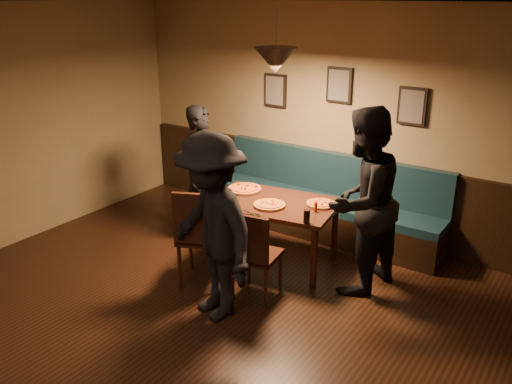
# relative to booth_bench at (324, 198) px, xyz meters

# --- Properties ---
(floor) EXTENTS (7.00, 7.00, 0.00)m
(floor) POSITION_rel_booth_bench_xyz_m (0.00, -3.20, -0.50)
(floor) COLOR black
(floor) RESTS_ON ground
(ceiling) EXTENTS (7.00, 7.00, 0.00)m
(ceiling) POSITION_rel_booth_bench_xyz_m (0.00, -3.20, 2.30)
(ceiling) COLOR silver
(ceiling) RESTS_ON ground
(wall_back) EXTENTS (6.00, 0.00, 6.00)m
(wall_back) POSITION_rel_booth_bench_xyz_m (0.00, 0.30, 0.90)
(wall_back) COLOR #8C704F
(wall_back) RESTS_ON ground
(wainscot) EXTENTS (5.88, 0.06, 1.00)m
(wainscot) POSITION_rel_booth_bench_xyz_m (0.00, 0.27, 0.00)
(wainscot) COLOR black
(wainscot) RESTS_ON ground
(booth_bench) EXTENTS (3.00, 0.60, 1.00)m
(booth_bench) POSITION_rel_booth_bench_xyz_m (0.00, 0.00, 0.00)
(booth_bench) COLOR #0F232D
(booth_bench) RESTS_ON ground
(picture_left) EXTENTS (0.32, 0.04, 0.42)m
(picture_left) POSITION_rel_booth_bench_xyz_m (-0.90, 0.27, 1.20)
(picture_left) COLOR black
(picture_left) RESTS_ON wall_back
(picture_center) EXTENTS (0.32, 0.04, 0.42)m
(picture_center) POSITION_rel_booth_bench_xyz_m (0.00, 0.27, 1.35)
(picture_center) COLOR black
(picture_center) RESTS_ON wall_back
(picture_right) EXTENTS (0.32, 0.04, 0.42)m
(picture_right) POSITION_rel_booth_bench_xyz_m (0.90, 0.27, 1.20)
(picture_right) COLOR black
(picture_right) RESTS_ON wall_back
(pendant_lamp) EXTENTS (0.44, 0.44, 0.25)m
(pendant_lamp) POSITION_rel_booth_bench_xyz_m (-0.13, -0.95, 1.75)
(pendant_lamp) COLOR black
(pendant_lamp) RESTS_ON ceiling
(dining_table) EXTENTS (1.49, 1.09, 0.73)m
(dining_table) POSITION_rel_booth_bench_xyz_m (-0.13, -0.95, -0.13)
(dining_table) COLOR #301D0D
(dining_table) RESTS_ON floor
(chair_near_left) EXTENTS (0.62, 0.62, 1.06)m
(chair_near_left) POSITION_rel_booth_bench_xyz_m (-0.51, -1.72, 0.03)
(chair_near_left) COLOR #33190E
(chair_near_left) RESTS_ON floor
(chair_near_right) EXTENTS (0.48, 0.48, 0.94)m
(chair_near_right) POSITION_rel_booth_bench_xyz_m (0.13, -1.66, -0.03)
(chair_near_right) COLOR #311E0D
(chair_near_right) RESTS_ON floor
(diner_left) EXTENTS (0.40, 0.61, 1.66)m
(diner_left) POSITION_rel_booth_bench_xyz_m (-1.21, -0.85, 0.33)
(diner_left) COLOR black
(diner_left) RESTS_ON floor
(diner_right) EXTENTS (0.89, 1.05, 1.90)m
(diner_right) POSITION_rel_booth_bench_xyz_m (0.89, -0.94, 0.45)
(diner_right) COLOR black
(diner_right) RESTS_ON floor
(diner_front) EXTENTS (1.31, 1.02, 1.78)m
(diner_front) POSITION_rel_booth_bench_xyz_m (-0.03, -2.16, 0.39)
(diner_front) COLOR black
(diner_front) RESTS_ON floor
(pizza_a) EXTENTS (0.51, 0.51, 0.04)m
(pizza_a) POSITION_rel_booth_bench_xyz_m (-0.60, -0.85, 0.25)
(pizza_a) COLOR orange
(pizza_a) RESTS_ON dining_table
(pizza_b) EXTENTS (0.37, 0.37, 0.04)m
(pizza_b) POSITION_rel_booth_bench_xyz_m (-0.09, -1.10, 0.25)
(pizza_b) COLOR gold
(pizza_b) RESTS_ON dining_table
(pizza_c) EXTENTS (0.40, 0.40, 0.04)m
(pizza_c) POSITION_rel_booth_bench_xyz_m (0.35, -0.75, 0.25)
(pizza_c) COLOR #C07924
(pizza_c) RESTS_ON dining_table
(soda_glass) EXTENTS (0.08, 0.08, 0.14)m
(soda_glass) POSITION_rel_booth_bench_xyz_m (0.45, -1.26, 0.30)
(soda_glass) COLOR black
(soda_glass) RESTS_ON dining_table
(tabasco_bottle) EXTENTS (0.04, 0.04, 0.13)m
(tabasco_bottle) POSITION_rel_booth_bench_xyz_m (0.39, -0.96, 0.30)
(tabasco_bottle) COLOR #932204
(tabasco_bottle) RESTS_ON dining_table
(napkin_a) EXTENTS (0.20, 0.20, 0.01)m
(napkin_a) POSITION_rel_booth_bench_xyz_m (-0.69, -0.70, 0.23)
(napkin_a) COLOR #1D7037
(napkin_a) RESTS_ON dining_table
(napkin_b) EXTENTS (0.19, 0.19, 0.01)m
(napkin_b) POSITION_rel_booth_bench_xyz_m (-0.67, -1.23, 0.23)
(napkin_b) COLOR #227F2F
(napkin_b) RESTS_ON dining_table
(cutlery_set) EXTENTS (0.18, 0.05, 0.00)m
(cutlery_set) POSITION_rel_booth_bench_xyz_m (-0.10, -1.37, 0.23)
(cutlery_set) COLOR silver
(cutlery_set) RESTS_ON dining_table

